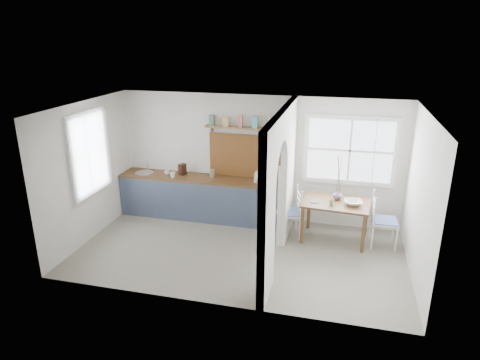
% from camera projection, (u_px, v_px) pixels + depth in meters
% --- Properties ---
extents(floor, '(5.80, 3.20, 0.01)m').
position_uv_depth(floor, '(239.00, 252.00, 7.72)').
color(floor, '#79715E').
rests_on(floor, ground).
extents(ceiling, '(5.80, 3.20, 0.01)m').
position_uv_depth(ceiling, '(239.00, 108.00, 6.86)').
color(ceiling, silver).
rests_on(ceiling, walls).
extents(walls, '(5.81, 3.21, 2.60)m').
position_uv_depth(walls, '(239.00, 184.00, 7.29)').
color(walls, silver).
rests_on(walls, floor).
extents(partition, '(0.12, 3.20, 2.60)m').
position_uv_depth(partition, '(281.00, 178.00, 7.13)').
color(partition, silver).
rests_on(partition, floor).
extents(kitchen_window, '(0.10, 1.16, 1.50)m').
position_uv_depth(kitchen_window, '(88.00, 154.00, 7.83)').
color(kitchen_window, white).
rests_on(kitchen_window, walls).
extents(nook_window, '(1.76, 0.10, 1.30)m').
position_uv_depth(nook_window, '(350.00, 151.00, 8.21)').
color(nook_window, white).
rests_on(nook_window, walls).
extents(counter, '(3.50, 0.60, 0.90)m').
position_uv_depth(counter, '(203.00, 197.00, 9.04)').
color(counter, '#56351B').
rests_on(counter, floor).
extents(sink, '(0.40, 0.40, 0.02)m').
position_uv_depth(sink, '(145.00, 173.00, 9.17)').
color(sink, silver).
rests_on(sink, counter).
extents(backsplash, '(1.65, 0.03, 0.90)m').
position_uv_depth(backsplash, '(248.00, 156.00, 8.76)').
color(backsplash, brown).
rests_on(backsplash, walls).
extents(shelf, '(1.75, 0.20, 0.21)m').
position_uv_depth(shelf, '(248.00, 126.00, 8.47)').
color(shelf, '#8B6346').
rests_on(shelf, walls).
extents(pendant_lamp, '(0.26, 0.26, 0.16)m').
position_uv_depth(pendant_lamp, '(262.00, 136.00, 8.12)').
color(pendant_lamp, white).
rests_on(pendant_lamp, ceiling).
extents(utensil_rail, '(0.02, 0.50, 0.02)m').
position_uv_depth(utensil_rail, '(283.00, 163.00, 7.93)').
color(utensil_rail, silver).
rests_on(utensil_rail, partition).
extents(dining_table, '(1.29, 0.92, 0.76)m').
position_uv_depth(dining_table, '(335.00, 221.00, 8.07)').
color(dining_table, '#56351B').
rests_on(dining_table, floor).
extents(chair_left, '(0.56, 0.56, 0.98)m').
position_uv_depth(chair_left, '(288.00, 212.00, 8.20)').
color(chair_left, silver).
rests_on(chair_left, floor).
extents(chair_right, '(0.47, 0.47, 1.00)m').
position_uv_depth(chair_right, '(385.00, 220.00, 7.81)').
color(chair_right, silver).
rests_on(chair_right, floor).
extents(kettle, '(0.22, 0.19, 0.22)m').
position_uv_depth(kettle, '(257.00, 177.00, 8.56)').
color(kettle, silver).
rests_on(kettle, counter).
extents(mug_a, '(0.14, 0.14, 0.11)m').
position_uv_depth(mug_a, '(173.00, 175.00, 8.84)').
color(mug_a, white).
rests_on(mug_a, counter).
extents(mug_b, '(0.12, 0.12, 0.08)m').
position_uv_depth(mug_b, '(167.00, 173.00, 9.04)').
color(mug_b, white).
rests_on(mug_b, counter).
extents(knife_block, '(0.15, 0.18, 0.24)m').
position_uv_depth(knife_block, '(182.00, 169.00, 9.00)').
color(knife_block, '#442116').
rests_on(knife_block, counter).
extents(jar, '(0.13, 0.13, 0.17)m').
position_uv_depth(jar, '(212.00, 173.00, 8.86)').
color(jar, gray).
rests_on(jar, counter).
extents(towel_magenta, '(0.02, 0.03, 0.61)m').
position_uv_depth(towel_magenta, '(280.00, 220.00, 8.38)').
color(towel_magenta, '#DB2253').
rests_on(towel_magenta, counter).
extents(towel_orange, '(0.02, 0.03, 0.55)m').
position_uv_depth(towel_orange, '(280.00, 221.00, 8.38)').
color(towel_orange, orange).
rests_on(towel_orange, counter).
extents(bowl, '(0.37, 0.37, 0.08)m').
position_uv_depth(bowl, '(353.00, 203.00, 7.82)').
color(bowl, beige).
rests_on(bowl, dining_table).
extents(table_cup, '(0.12, 0.12, 0.09)m').
position_uv_depth(table_cup, '(331.00, 202.00, 7.82)').
color(table_cup, gray).
rests_on(table_cup, dining_table).
extents(plate, '(0.21, 0.21, 0.01)m').
position_uv_depth(plate, '(314.00, 202.00, 7.96)').
color(plate, '#3B3334').
rests_on(plate, dining_table).
extents(vase, '(0.23, 0.23, 0.19)m').
position_uv_depth(vase, '(338.00, 195.00, 8.05)').
color(vase, slate).
rests_on(vase, dining_table).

